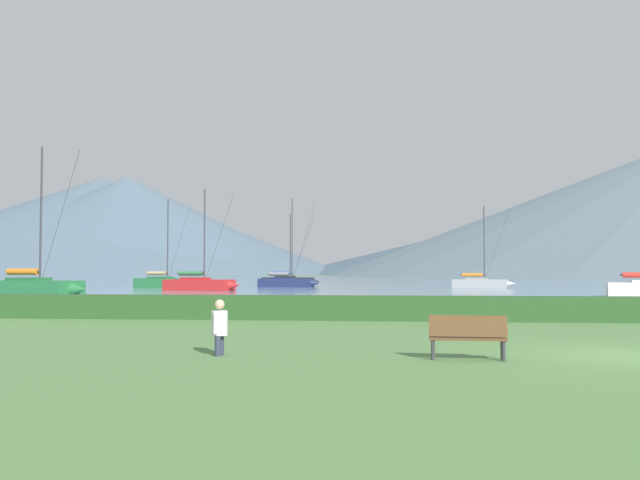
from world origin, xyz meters
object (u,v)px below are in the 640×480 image
object	(u,v)px
sailboat_slip_7	(287,282)
sailboat_slip_6	(481,283)
sailboat_slip_5	(289,280)
park_bench_near_path	(468,335)
sailboat_slip_9	(200,284)
sailboat_slip_8	(164,282)
person_seated_viewer	(219,325)
sailboat_slip_0	(34,287)

from	to	relation	value
sailboat_slip_7	sailboat_slip_6	bearing A→B (deg)	7.99
sailboat_slip_5	park_bench_near_path	distance (m)	79.67
sailboat_slip_6	sailboat_slip_9	world-z (taller)	sailboat_slip_9
sailboat_slip_8	person_seated_viewer	world-z (taller)	sailboat_slip_8
sailboat_slip_5	sailboat_slip_6	bearing A→B (deg)	-20.62
sailboat_slip_0	sailboat_slip_6	bearing A→B (deg)	59.36
sailboat_slip_5	sailboat_slip_9	bearing A→B (deg)	-94.04
sailboat_slip_0	sailboat_slip_8	xyz separation A→B (m)	(0.03, 29.08, -0.08)
sailboat_slip_9	sailboat_slip_0	bearing A→B (deg)	-97.35
sailboat_slip_5	park_bench_near_path	size ratio (longest dim) A/B	7.01
sailboat_slip_7	sailboat_slip_8	world-z (taller)	sailboat_slip_8
sailboat_slip_6	sailboat_slip_7	distance (m)	22.35
park_bench_near_path	person_seated_viewer	bearing A→B (deg)	-178.50
sailboat_slip_0	sailboat_slip_5	xyz separation A→B (m)	(12.17, 43.74, -0.07)
sailboat_slip_5	sailboat_slip_9	size ratio (longest dim) A/B	1.17
sailboat_slip_7	person_seated_viewer	size ratio (longest dim) A/B	6.91
sailboat_slip_9	park_bench_near_path	xyz separation A→B (m)	(20.51, -51.82, -0.13)
sailboat_slip_0	sailboat_slip_6	distance (m)	47.98
sailboat_slip_7	sailboat_slip_9	distance (m)	16.85
sailboat_slip_6	sailboat_slip_9	size ratio (longest dim) A/B	0.94
sailboat_slip_6	park_bench_near_path	distance (m)	66.66
sailboat_slip_5	sailboat_slip_6	distance (m)	26.51
sailboat_slip_7	person_seated_viewer	bearing A→B (deg)	-70.88
sailboat_slip_5	sailboat_slip_7	xyz separation A→B (m)	(1.39, -10.52, -0.05)
sailboat_slip_8	sailboat_slip_7	bearing A→B (deg)	35.56
sailboat_slip_0	person_seated_viewer	xyz separation A→B (m)	(22.60, -34.13, -0.04)
sailboat_slip_5	sailboat_slip_6	world-z (taller)	sailboat_slip_5
sailboat_slip_6	sailboat_slip_7	world-z (taller)	sailboat_slip_6
park_bench_near_path	sailboat_slip_9	bearing A→B (deg)	115.25
sailboat_slip_0	park_bench_near_path	size ratio (longest dim) A/B	6.72
sailboat_slip_0	sailboat_slip_9	world-z (taller)	sailboat_slip_0
sailboat_slip_0	sailboat_slip_7	size ratio (longest dim) A/B	1.28
sailboat_slip_6	sailboat_slip_0	bearing A→B (deg)	-125.27
sailboat_slip_7	person_seated_viewer	xyz separation A→B (m)	(9.04, -67.35, 0.08)
sailboat_slip_0	sailboat_slip_8	bearing A→B (deg)	107.68
sailboat_slip_8	park_bench_near_path	distance (m)	69.32
sailboat_slip_5	sailboat_slip_9	distance (m)	26.66
sailboat_slip_0	sailboat_slip_5	size ratio (longest dim) A/B	0.96
sailboat_slip_0	sailboat_slip_9	bearing A→B (deg)	84.47
sailboat_slip_7	sailboat_slip_9	world-z (taller)	sailboat_slip_9
sailboat_slip_0	sailboat_slip_5	distance (m)	45.40
park_bench_near_path	person_seated_viewer	xyz separation A→B (m)	(-5.43, 0.21, 0.16)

